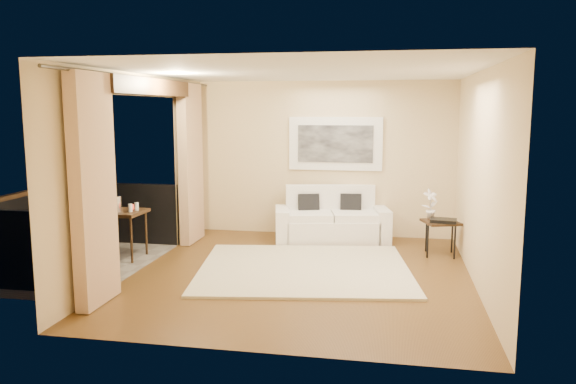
% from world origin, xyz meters
% --- Properties ---
extents(floor, '(5.00, 5.00, 0.00)m').
position_xyz_m(floor, '(0.00, 0.00, 0.00)').
color(floor, brown).
rests_on(floor, ground).
extents(room_shell, '(5.00, 6.40, 5.00)m').
position_xyz_m(room_shell, '(-2.13, 0.00, 2.52)').
color(room_shell, white).
rests_on(room_shell, ground).
extents(balcony, '(1.81, 2.60, 1.17)m').
position_xyz_m(balcony, '(-3.31, 0.00, 0.18)').
color(balcony, '#605B56').
rests_on(balcony, ground).
extents(curtains, '(0.16, 4.80, 2.64)m').
position_xyz_m(curtains, '(-2.11, 0.00, 1.34)').
color(curtains, tan).
rests_on(curtains, ground).
extents(artwork, '(1.62, 0.07, 0.92)m').
position_xyz_m(artwork, '(0.20, 2.46, 1.62)').
color(artwork, white).
rests_on(artwork, room_shell).
extents(rug, '(3.23, 2.92, 0.04)m').
position_xyz_m(rug, '(0.01, 0.22, 0.02)').
color(rug, beige).
rests_on(rug, floor).
extents(sofa, '(2.03, 1.19, 0.91)m').
position_xyz_m(sofa, '(0.18, 2.09, 0.32)').
color(sofa, white).
rests_on(sofa, floor).
extents(side_table, '(0.62, 0.62, 0.53)m').
position_xyz_m(side_table, '(1.93, 1.38, 0.47)').
color(side_table, '#301E10').
rests_on(side_table, floor).
extents(tray, '(0.42, 0.33, 0.05)m').
position_xyz_m(tray, '(1.96, 1.30, 0.56)').
color(tray, black).
rests_on(tray, side_table).
extents(orchid, '(0.29, 0.27, 0.46)m').
position_xyz_m(orchid, '(1.78, 1.54, 0.77)').
color(orchid, white).
rests_on(orchid, side_table).
extents(bistro_table, '(0.63, 0.63, 0.72)m').
position_xyz_m(bistro_table, '(-2.76, 0.36, 0.64)').
color(bistro_table, '#301E10').
rests_on(bistro_table, balcony).
extents(balcony_chair_far, '(0.48, 0.48, 0.93)m').
position_xyz_m(balcony_chair_far, '(-3.36, 0.34, 0.53)').
color(balcony_chair_far, '#301E10').
rests_on(balcony_chair_far, balcony).
extents(balcony_chair_near, '(0.53, 0.54, 1.08)m').
position_xyz_m(balcony_chair_near, '(-3.23, 0.10, 0.63)').
color(balcony_chair_near, '#301E10').
rests_on(balcony_chair_near, balcony).
extents(ice_bucket, '(0.18, 0.18, 0.20)m').
position_xyz_m(ice_bucket, '(-2.92, 0.47, 0.82)').
color(ice_bucket, white).
rests_on(ice_bucket, bistro_table).
extents(candle, '(0.06, 0.06, 0.07)m').
position_xyz_m(candle, '(-2.68, 0.51, 0.76)').
color(candle, red).
rests_on(candle, bistro_table).
extents(vase, '(0.04, 0.04, 0.18)m').
position_xyz_m(vase, '(-2.79, 0.14, 0.81)').
color(vase, white).
rests_on(vase, bistro_table).
extents(glass_a, '(0.06, 0.06, 0.12)m').
position_xyz_m(glass_a, '(-2.60, 0.30, 0.78)').
color(glass_a, white).
rests_on(glass_a, bistro_table).
extents(glass_b, '(0.06, 0.06, 0.12)m').
position_xyz_m(glass_b, '(-2.56, 0.43, 0.78)').
color(glass_b, silver).
rests_on(glass_b, bistro_table).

